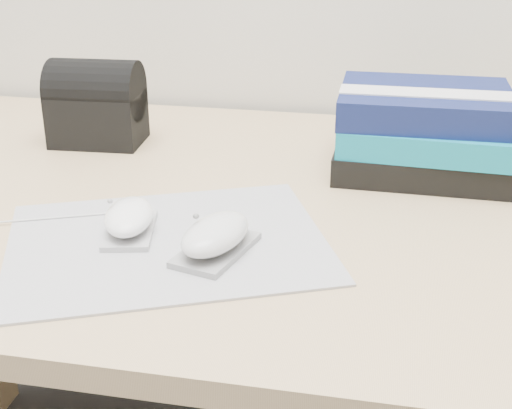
% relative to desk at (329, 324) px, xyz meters
% --- Properties ---
extents(desk, '(1.60, 0.80, 0.73)m').
position_rel_desk_xyz_m(desk, '(0.00, 0.00, 0.00)').
color(desk, tan).
rests_on(desk, ground).
extents(mousepad, '(0.45, 0.41, 0.00)m').
position_rel_desk_xyz_m(mousepad, '(-0.18, -0.22, 0.24)').
color(mousepad, gray).
rests_on(mousepad, desk).
extents(mouse_rear, '(0.08, 0.11, 0.04)m').
position_rel_desk_xyz_m(mouse_rear, '(-0.23, -0.21, 0.26)').
color(mouse_rear, '#A5A5A7').
rests_on(mouse_rear, mousepad).
extents(mouse_front, '(0.09, 0.12, 0.05)m').
position_rel_desk_xyz_m(mouse_front, '(-0.11, -0.24, 0.26)').
color(mouse_front, gray).
rests_on(mouse_front, mousepad).
extents(usb_cable, '(0.18, 0.08, 0.00)m').
position_rel_desk_xyz_m(usb_cable, '(-0.35, -0.20, 0.24)').
color(usb_cable, silver).
rests_on(usb_cable, mousepad).
extents(book_stack, '(0.26, 0.21, 0.12)m').
position_rel_desk_xyz_m(book_stack, '(0.12, 0.08, 0.29)').
color(book_stack, black).
rests_on(book_stack, desk).
extents(pouch, '(0.15, 0.11, 0.14)m').
position_rel_desk_xyz_m(pouch, '(-0.40, 0.11, 0.30)').
color(pouch, black).
rests_on(pouch, desk).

